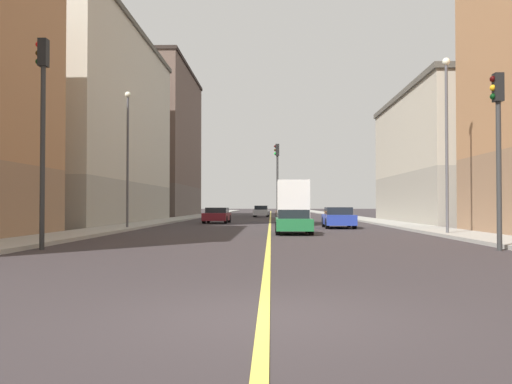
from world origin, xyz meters
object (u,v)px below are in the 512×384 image
(car_blue, at_px, (338,218))
(car_silver, at_px, (261,211))
(traffic_light_right_near, at_px, (42,115))
(street_lamp_right_near, at_px, (128,146))
(car_maroon, at_px, (217,215))
(street_lamp_left_near, at_px, (447,128))
(building_right_distant, at_px, (148,143))
(building_right_midblock, at_px, (72,126))
(car_green, at_px, (293,222))
(building_left_mid, at_px, (469,158))
(box_truck, at_px, (292,202))
(traffic_light_median_far, at_px, (277,172))
(traffic_light_left_near, at_px, (498,135))
(car_orange, at_px, (285,213))

(car_blue, bearing_deg, car_silver, 99.51)
(traffic_light_right_near, bearing_deg, street_lamp_right_near, 93.86)
(car_silver, relative_size, car_maroon, 1.04)
(street_lamp_left_near, distance_m, car_blue, 10.66)
(building_right_distant, height_order, street_lamp_right_near, building_right_distant)
(building_right_midblock, distance_m, car_maroon, 13.54)
(car_green, bearing_deg, building_left_mid, 48.97)
(building_left_mid, height_order, car_silver, building_left_mid)
(traffic_light_right_near, height_order, car_maroon, traffic_light_right_near)
(street_lamp_left_near, bearing_deg, street_lamp_right_near, 159.67)
(car_green, height_order, box_truck, box_truck)
(building_left_mid, xyz_separation_m, traffic_light_median_far, (-15.20, -1.86, -1.19))
(building_right_distant, bearing_deg, traffic_light_left_near, -66.67)
(car_maroon, bearing_deg, box_truck, -22.69)
(building_right_midblock, bearing_deg, building_right_distant, 90.00)
(traffic_light_right_near, distance_m, street_lamp_right_near, 14.63)
(traffic_light_right_near, bearing_deg, car_maroon, 83.33)
(building_left_mid, xyz_separation_m, car_silver, (-16.85, 22.68, -4.47))
(traffic_light_right_near, distance_m, street_lamp_left_near, 17.75)
(building_left_mid, bearing_deg, car_blue, -140.47)
(car_green, height_order, car_orange, car_orange)
(traffic_light_left_near, bearing_deg, car_green, 121.25)
(traffic_light_left_near, bearing_deg, box_truck, 103.15)
(building_right_midblock, bearing_deg, street_lamp_left_near, -36.24)
(traffic_light_right_near, height_order, car_silver, traffic_light_right_near)
(traffic_light_right_near, relative_size, car_silver, 1.64)
(building_right_midblock, relative_size, box_truck, 3.32)
(street_lamp_left_near, distance_m, street_lamp_right_near, 17.69)
(street_lamp_right_near, distance_m, car_maroon, 13.32)
(car_maroon, bearing_deg, car_orange, 66.12)
(traffic_light_right_near, distance_m, car_silver, 49.96)
(building_right_distant, bearing_deg, car_orange, -38.76)
(building_left_mid, relative_size, car_orange, 5.04)
(street_lamp_left_near, relative_size, car_orange, 2.02)
(traffic_light_median_far, distance_m, street_lamp_right_near, 13.62)
(car_silver, bearing_deg, traffic_light_right_near, -97.17)
(car_silver, xyz_separation_m, car_green, (2.29, -39.42, -0.07))
(building_left_mid, xyz_separation_m, car_orange, (-14.21, 12.77, -4.52))
(car_orange, distance_m, box_truck, 15.49)
(building_right_midblock, distance_m, car_blue, 22.99)
(car_maroon, relative_size, car_blue, 0.92)
(building_right_distant, distance_m, car_orange, 23.86)
(building_right_midblock, distance_m, traffic_light_median_far, 16.78)
(traffic_light_median_far, height_order, street_lamp_right_near, street_lamp_right_near)
(building_right_distant, distance_m, street_lamp_left_near, 51.20)
(building_right_midblock, relative_size, traffic_light_median_far, 4.26)
(building_right_distant, xyz_separation_m, car_silver, (14.67, -3.98, -8.72))
(car_orange, bearing_deg, traffic_light_median_far, -93.88)
(traffic_light_right_near, bearing_deg, building_left_mid, 49.23)
(street_lamp_right_near, bearing_deg, car_green, -25.69)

